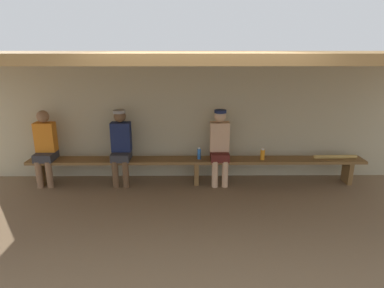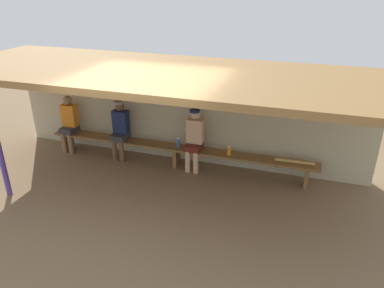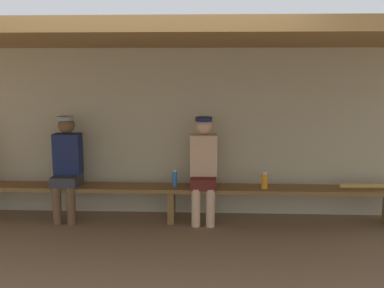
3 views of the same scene
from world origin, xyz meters
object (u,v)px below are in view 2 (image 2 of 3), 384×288
object	(u,v)px
bench	(176,150)
water_bottle_clear	(178,143)
player_leftmost	(120,127)
baseball_bat	(295,162)
player_in_blue	(194,137)
water_bottle_blue	(229,151)
player_with_sunglasses	(69,121)

from	to	relation	value
bench	water_bottle_clear	xyz separation A→B (m)	(0.05, 0.00, 0.17)
water_bottle_clear	player_leftmost	bearing A→B (deg)	-179.96
baseball_bat	player_in_blue	bearing A→B (deg)	178.49
bench	player_in_blue	world-z (taller)	player_in_blue
bench	baseball_bat	size ratio (longest dim) A/B	7.77
player_in_blue	water_bottle_clear	size ratio (longest dim) A/B	6.28
player_in_blue	bench	bearing A→B (deg)	-179.50
player_in_blue	player_leftmost	distance (m)	1.75
player_leftmost	water_bottle_blue	distance (m)	2.51
water_bottle_blue	baseball_bat	world-z (taller)	water_bottle_blue
player_in_blue	water_bottle_blue	world-z (taller)	player_in_blue
player_with_sunglasses	water_bottle_clear	distance (m)	2.72
water_bottle_blue	bench	bearing A→B (deg)	178.16
water_bottle_blue	baseball_bat	distance (m)	1.32
water_bottle_blue	water_bottle_clear	size ratio (longest dim) A/B	0.96
player_in_blue	baseball_bat	size ratio (longest dim) A/B	1.74
player_in_blue	water_bottle_blue	bearing A→B (deg)	-3.10
bench	baseball_bat	world-z (taller)	baseball_bat
player_in_blue	player_with_sunglasses	xyz separation A→B (m)	(-3.08, -0.00, -0.02)
water_bottle_blue	player_leftmost	bearing A→B (deg)	179.06
bench	water_bottle_blue	size ratio (longest dim) A/B	29.11
bench	player_leftmost	bearing A→B (deg)	179.85
player_with_sunglasses	player_in_blue	bearing A→B (deg)	0.01
player_with_sunglasses	baseball_bat	bearing A→B (deg)	-0.03
bench	player_leftmost	xyz separation A→B (m)	(-1.34, 0.00, 0.36)
baseball_bat	water_bottle_blue	bearing A→B (deg)	-179.78
player_leftmost	baseball_bat	bearing A→B (deg)	-0.05
water_bottle_blue	water_bottle_clear	bearing A→B (deg)	177.85
player_in_blue	baseball_bat	xyz separation A→B (m)	(2.08, -0.00, -0.25)
player_leftmost	water_bottle_clear	world-z (taller)	player_leftmost
player_in_blue	baseball_bat	bearing A→B (deg)	-0.10
player_in_blue	player_with_sunglasses	bearing A→B (deg)	-179.99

